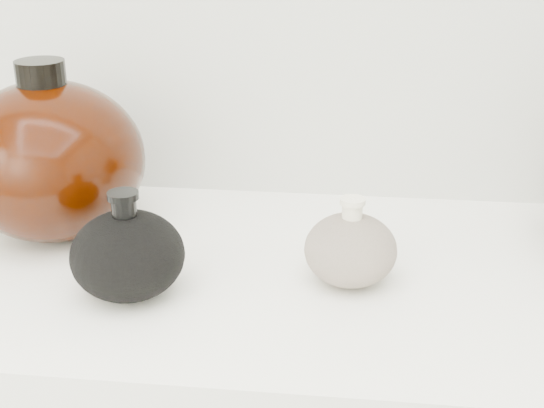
# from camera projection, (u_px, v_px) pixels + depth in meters

# --- Properties ---
(black_gourd_vase) EXTENTS (0.17, 0.17, 0.13)m
(black_gourd_vase) POSITION_uv_depth(u_px,v_px,m) (128.00, 254.00, 0.85)
(black_gourd_vase) COLOR black
(black_gourd_vase) RESTS_ON display_counter
(cream_gourd_vase) EXTENTS (0.12, 0.12, 0.11)m
(cream_gourd_vase) POSITION_uv_depth(u_px,v_px,m) (351.00, 249.00, 0.88)
(cream_gourd_vase) COLOR beige
(cream_gourd_vase) RESTS_ON display_counter
(left_round_pot) EXTENTS (0.25, 0.25, 0.23)m
(left_round_pot) POSITION_uv_depth(u_px,v_px,m) (51.00, 159.00, 0.99)
(left_round_pot) COLOR black
(left_round_pot) RESTS_ON display_counter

